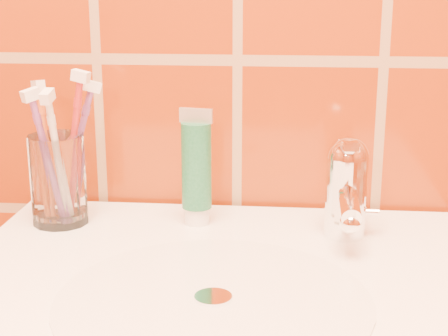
# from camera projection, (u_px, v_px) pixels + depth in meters

# --- Properties ---
(glass_tumbler) EXTENTS (0.08, 0.08, 0.11)m
(glass_tumbler) POSITION_uv_depth(u_px,v_px,m) (59.00, 180.00, 0.84)
(glass_tumbler) COLOR white
(glass_tumbler) RESTS_ON pedestal_sink
(toothpaste_tube) EXTENTS (0.04, 0.04, 0.14)m
(toothpaste_tube) POSITION_uv_depth(u_px,v_px,m) (197.00, 171.00, 0.83)
(toothpaste_tube) COLOR white
(toothpaste_tube) RESTS_ON pedestal_sink
(faucet) EXTENTS (0.05, 0.11, 0.12)m
(faucet) POSITION_uv_depth(u_px,v_px,m) (347.00, 185.00, 0.79)
(faucet) COLOR white
(faucet) RESTS_ON pedestal_sink
(toothbrush_0) EXTENTS (0.08, 0.07, 0.20)m
(toothbrush_0) POSITION_uv_depth(u_px,v_px,m) (73.00, 148.00, 0.83)
(toothbrush_0) COLOR #A42324
(toothbrush_0) RESTS_ON glass_tumbler
(toothbrush_1) EXTENTS (0.09, 0.09, 0.19)m
(toothbrush_1) POSITION_uv_depth(u_px,v_px,m) (49.00, 160.00, 0.81)
(toothbrush_1) COLOR #82428E
(toothbrush_1) RESTS_ON glass_tumbler
(toothbrush_2) EXTENTS (0.07, 0.08, 0.19)m
(toothbrush_2) POSITION_uv_depth(u_px,v_px,m) (46.00, 153.00, 0.83)
(toothbrush_2) COLOR #C45A22
(toothbrush_2) RESTS_ON glass_tumbler
(toothbrush_3) EXTENTS (0.12, 0.10, 0.19)m
(toothbrush_3) POSITION_uv_depth(u_px,v_px,m) (76.00, 152.00, 0.85)
(toothbrush_3) COLOR #7E4798
(toothbrush_3) RESTS_ON glass_tumbler
(toothbrush_4) EXTENTS (0.03, 0.11, 0.19)m
(toothbrush_4) POSITION_uv_depth(u_px,v_px,m) (58.00, 160.00, 0.81)
(toothbrush_4) COLOR silver
(toothbrush_4) RESTS_ON glass_tumbler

